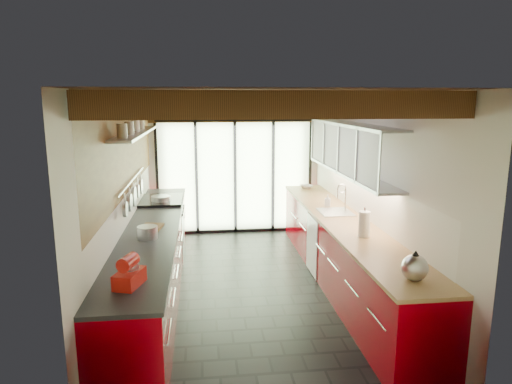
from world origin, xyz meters
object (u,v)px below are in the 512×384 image
paper_towel (364,224)px  stand_mixer (129,273)px  soap_bottle (328,200)px  kettle (415,266)px  bowl (306,187)px

paper_towel → stand_mixer: bearing=-155.7°
paper_towel → soap_bottle: bearing=90.0°
stand_mixer → kettle: size_ratio=1.06×
bowl → stand_mixer: bearing=-121.3°
kettle → bowl: bearing=90.0°
stand_mixer → paper_towel: bearing=24.3°
paper_towel → bowl: size_ratio=1.61×
stand_mixer → paper_towel: 2.79m
kettle → soap_bottle: kettle is taller
soap_bottle → bowl: (0.00, 1.44, -0.06)m
soap_bottle → bowl: bearing=90.0°
kettle → paper_towel: paper_towel is taller
stand_mixer → kettle: (2.54, -0.16, 0.01)m
bowl → kettle: bearing=-90.0°
kettle → soap_bottle: 2.89m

